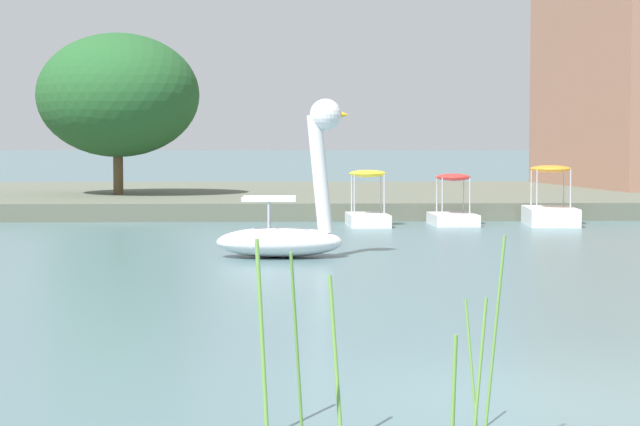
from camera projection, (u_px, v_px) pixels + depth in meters
name	position (u px, v px, depth m)	size (l,w,h in m)	color
ground_plane	(550.00, 401.00, 10.11)	(652.06, 652.06, 0.00)	slate
shore_bank_far	(343.00, 197.00, 42.12)	(128.31, 18.37, 0.52)	#5B6051
swan_boat	(288.00, 220.00, 22.72)	(2.61, 1.35, 3.10)	white
pedal_boat_yellow	(368.00, 209.00, 31.25)	(1.12, 2.03, 1.51)	white
pedal_boat_red	(453.00, 209.00, 31.64)	(1.22, 1.90, 1.40)	white
pedal_boat_orange	(550.00, 207.00, 31.61)	(1.52, 2.51, 1.63)	white
tree_broadleaf_right	(117.00, 95.00, 38.44)	(7.75, 7.80, 5.35)	brown
reed_clump_foreground	(368.00, 358.00, 8.56)	(1.81, 0.99, 1.59)	#669942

